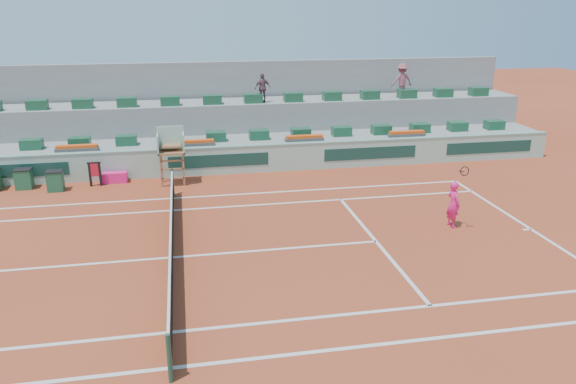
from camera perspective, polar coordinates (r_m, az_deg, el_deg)
name	(u,v)px	position (r m, az deg, el deg)	size (l,w,h in m)	color
ground	(173,258)	(17.29, -11.63, -6.54)	(90.00, 90.00, 0.00)	maroon
seating_tier_lower	(173,151)	(27.22, -11.60, 4.11)	(36.00, 4.00, 1.20)	gray
seating_tier_upper	(172,129)	(28.62, -11.67, 6.25)	(36.00, 2.40, 2.60)	gray
stadium_back_wall	(171,106)	(30.03, -11.77, 8.57)	(36.00, 0.40, 4.40)	gray
player_bag	(115,177)	(24.95, -17.18, 1.43)	(1.01, 0.45, 0.45)	#FA207C
spectator_mid	(263,88)	(27.95, -2.60, 10.52)	(0.84, 0.35, 1.43)	#6B4752
spectator_right	(402,80)	(30.10, 11.49, 11.04)	(1.11, 0.64, 1.73)	#954A53
court_lines	(173,257)	(17.29, -11.63, -6.52)	(23.89, 11.09, 0.01)	silver
tennis_net	(172,241)	(17.08, -11.74, -4.94)	(0.10, 11.97, 1.10)	black
advertising_hoarding	(173,162)	(25.08, -11.57, 2.96)	(36.00, 0.34, 1.26)	#9AC2AC
umpire_chair	(171,148)	(23.89, -11.78, 4.42)	(1.10, 0.90, 2.40)	brown
seat_row_lower	(172,138)	(26.16, -11.72, 5.37)	(32.90, 0.60, 0.44)	#1A4E30
seat_row_upper	(170,101)	(27.76, -11.89, 9.06)	(32.90, 0.60, 0.44)	#1A4E30
flower_planters	(137,146)	(25.47, -15.10, 4.56)	(26.80, 0.36, 0.28)	#4E4E4E
drink_cooler_a	(55,181)	(24.59, -22.57, 1.06)	(0.64, 0.55, 0.84)	#1B5234
drink_cooler_b	(24,179)	(25.41, -25.25, 1.23)	(0.67, 0.58, 0.84)	#1B5234
towel_rack	(95,172)	(24.60, -19.04, 1.93)	(0.54, 0.09, 1.03)	black
tennis_player	(453,204)	(19.74, 16.46, -1.17)	(0.46, 0.88, 2.28)	#FA207C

